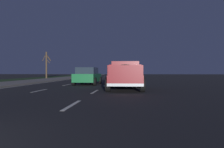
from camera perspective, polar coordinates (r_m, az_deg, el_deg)
The scene contains 8 objects.
ground at distance 29.61m, azimuth -2.93°, elevation -1.66°, with size 144.00×144.00×0.00m, color black.
sidewalk_shoulder at distance 31.43m, azimuth -16.54°, elevation -1.44°, with size 108.00×4.00×0.12m, color slate.
grass_verge at distance 33.54m, azimuth -24.55°, elevation -1.44°, with size 108.00×6.00×0.01m, color #1E3819.
lane_markings at distance 33.31m, azimuth -7.51°, elevation -1.41°, with size 108.00×7.04×0.01m.
pickup_truck at distance 14.88m, azimuth 3.39°, elevation -0.13°, with size 5.45×2.33×1.87m.
sedan_green at distance 20.32m, azimuth -6.19°, elevation -0.49°, with size 4.44×2.08×1.54m.
sedan_red at distance 41.78m, azimuth -5.49°, elevation 0.08°, with size 4.42×2.05×1.54m.
bare_tree_far at distance 41.35m, azimuth -16.33°, elevation 2.41°, with size 1.61×1.21×4.67m.
Camera 1 is at (-2.35, -3.74, 1.17)m, focal length 35.96 mm.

